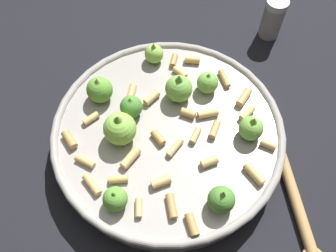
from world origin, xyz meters
The scene contains 4 objects.
ground_plane centered at (0.00, 0.00, 0.00)m, with size 2.40×2.40×0.00m, color black.
cooking_pan centered at (0.00, 0.00, 0.03)m, with size 0.35×0.35×0.10m.
pepper_shaker centered at (0.31, 0.01, 0.04)m, with size 0.04×0.04×0.08m.
wooden_spoon centered at (0.04, -0.21, 0.01)m, with size 0.19×0.20×0.02m.
Camera 1 is at (-0.21, -0.18, 0.52)m, focal length 39.67 mm.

